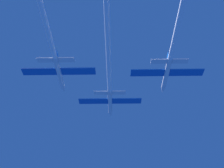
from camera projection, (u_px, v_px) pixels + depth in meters
jet_lead at (108, 45)px, 51.68m from camera, size 16.24×63.99×2.69m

